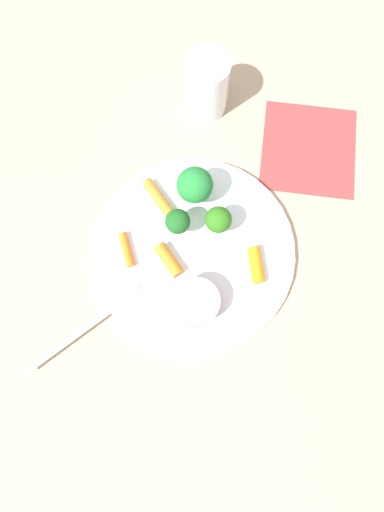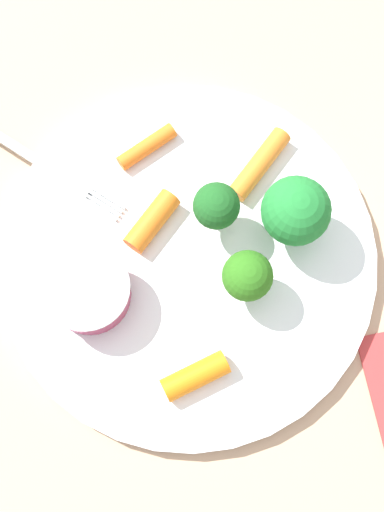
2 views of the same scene
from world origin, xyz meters
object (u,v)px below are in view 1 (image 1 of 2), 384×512
plate (193,251)px  broccoli_floret_2 (218,220)px  sauce_cup (196,303)px  broccoli_floret_1 (178,222)px  carrot_stick_2 (126,250)px  drinking_glass (207,86)px  carrot_stick_3 (256,265)px  carrot_stick_0 (158,198)px  napkin (309,148)px  fork (96,321)px  carrot_stick_1 (169,260)px  broccoli_floret_0 (195,185)px

plate → broccoli_floret_2: broccoli_floret_2 is taller
sauce_cup → broccoli_floret_1: size_ratio=1.18×
plate → broccoli_floret_1: 0.05m
carrot_stick_2 → drinking_glass: (0.24, -0.08, 0.03)m
plate → carrot_stick_3: (-0.01, -0.08, 0.01)m
carrot_stick_2 → broccoli_floret_2: bearing=-68.4°
carrot_stick_0 → napkin: 0.23m
broccoli_floret_1 → carrot_stick_0: 0.06m
fork → carrot_stick_2: bearing=-14.4°
carrot_stick_0 → carrot_stick_2: 0.08m
carrot_stick_1 → fork: 0.12m
broccoli_floret_0 → carrot_stick_3: broccoli_floret_0 is taller
sauce_cup → broccoli_floret_2: 0.11m
broccoli_floret_2 → carrot_stick_0: (0.03, 0.08, -0.02)m
broccoli_floret_2 → broccoli_floret_0: bearing=40.0°
carrot_stick_2 → carrot_stick_1: bearing=-98.3°
plate → broccoli_floret_1: (0.02, 0.02, 0.04)m
broccoli_floret_1 → carrot_stick_2: 0.08m
plate → carrot_stick_3: bearing=-99.5°
sauce_cup → carrot_stick_2: sauce_cup is taller
carrot_stick_3 → drinking_glass: 0.25m
broccoli_floret_0 → broccoli_floret_2: (-0.04, -0.03, -0.01)m
sauce_cup → carrot_stick_1: bearing=37.8°
fork → napkin: 0.37m
broccoli_floret_1 → sauce_cup: bearing=-160.7°
napkin → broccoli_floret_2: bearing=139.2°
plate → drinking_glass: bearing=1.8°
carrot_stick_3 → fork: carrot_stick_3 is taller
sauce_cup → broccoli_floret_1: broccoli_floret_1 is taller
carrot_stick_2 → carrot_stick_3: (-0.00, -0.17, 0.00)m
broccoli_floret_2 → carrot_stick_3: size_ratio=1.04×
plate → broccoli_floret_1: bearing=42.7°
carrot_stick_0 → broccoli_floret_0: bearing=-77.5°
carrot_stick_0 → carrot_stick_3: (-0.08, -0.13, 0.00)m
carrot_stick_1 → napkin: (0.19, -0.17, -0.02)m
fork → broccoli_floret_0: bearing=-29.8°
drinking_glass → plate: bearing=-178.2°
sauce_cup → napkin: 0.28m
broccoli_floret_0 → broccoli_floret_2: broccoli_floret_0 is taller
sauce_cup → carrot_stick_0: (0.13, 0.06, -0.01)m
drinking_glass → napkin: bearing=-110.0°
broccoli_floret_1 → broccoli_floret_2: broccoli_floret_1 is taller
drinking_glass → napkin: 0.17m
plate → carrot_stick_3: 0.08m
broccoli_floret_0 → carrot_stick_0: bearing=102.5°
plate → broccoli_floret_0: (0.07, 0.01, 0.04)m
sauce_cup → fork: size_ratio=0.39×
drinking_glass → carrot_stick_1: bearing=174.8°
plate → sauce_cup: 0.07m
plate → carrot_stick_2: size_ratio=5.79×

